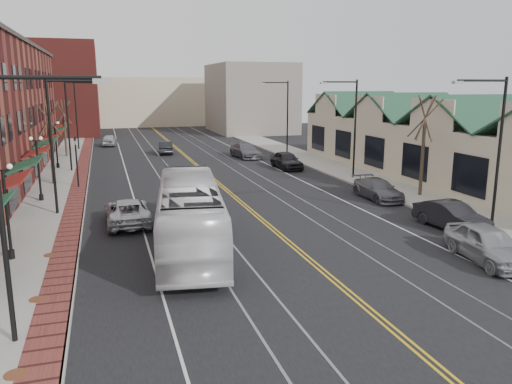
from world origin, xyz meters
TOP-DOWN VIEW (x-y plane):
  - ground at (0.00, 0.00)m, footprint 160.00×160.00m
  - sidewalk_left at (-12.00, 20.00)m, footprint 4.00×120.00m
  - sidewalk_right at (12.00, 20.00)m, footprint 4.00×120.00m
  - building_right at (18.00, 20.00)m, footprint 8.00×36.00m
  - backdrop_left at (-16.00, 70.00)m, footprint 14.00×18.00m
  - backdrop_mid at (0.00, 85.00)m, footprint 22.00×14.00m
  - backdrop_right at (15.00, 65.00)m, footprint 12.00×16.00m
  - streetlight_l_0 at (-11.05, 0.00)m, footprint 3.33×0.25m
  - streetlight_l_1 at (-11.05, 16.00)m, footprint 3.33×0.25m
  - streetlight_l_2 at (-11.05, 32.00)m, footprint 3.33×0.25m
  - streetlight_l_3 at (-11.05, 48.00)m, footprint 3.33×0.25m
  - streetlight_r_0 at (11.05, 6.00)m, footprint 3.33×0.25m
  - streetlight_r_1 at (11.05, 22.00)m, footprint 3.33×0.25m
  - streetlight_r_2 at (11.05, 38.00)m, footprint 3.33×0.25m
  - lamppost_l_1 at (-12.80, 8.00)m, footprint 0.84×0.28m
  - lamppost_l_2 at (-12.80, 20.00)m, footprint 0.84×0.28m
  - lamppost_l_3 at (-12.80, 34.00)m, footprint 0.84×0.28m
  - tree_left_near at (-12.50, 26.00)m, footprint 1.78×1.37m
  - tree_left_far at (-12.50, 42.00)m, footprint 1.66×1.28m
  - tree_right_mid at (12.50, 14.00)m, footprint 1.90×1.46m
  - manhole_near at (-11.20, -2.00)m, footprint 0.60×0.60m
  - manhole_mid at (-11.20, 3.00)m, footprint 0.60×0.60m
  - manhole_far at (-11.20, 8.00)m, footprint 0.60×0.60m
  - traffic_signal at (-10.60, 24.00)m, footprint 0.18×0.15m
  - transit_bus at (-4.86, 7.48)m, footprint 4.46×12.32m
  - parked_suv at (-7.50, 12.84)m, footprint 2.52×5.26m
  - parked_car_a at (7.50, 1.84)m, footprint 2.57×5.05m
  - parked_car_b at (9.30, 6.58)m, footprint 2.09×4.72m
  - parked_car_c at (9.30, 14.27)m, footprint 1.98×4.78m
  - parked_car_d at (7.69, 27.94)m, footprint 2.00×4.80m
  - distant_car_left at (-1.84, 41.72)m, footprint 1.98×4.47m
  - distant_car_right at (5.96, 36.04)m, footprint 2.64×5.51m
  - distant_car_far at (-7.85, 51.42)m, footprint 2.25×4.53m

SIDE VIEW (x-z plane):
  - ground at x=0.00m, z-range 0.00..0.00m
  - sidewalk_left at x=-12.00m, z-range 0.00..0.15m
  - sidewalk_right at x=12.00m, z-range 0.00..0.15m
  - manhole_near at x=-11.20m, z-range 0.15..0.17m
  - manhole_mid at x=-11.20m, z-range 0.15..0.17m
  - manhole_far at x=-11.20m, z-range 0.15..0.17m
  - parked_car_c at x=9.30m, z-range 0.00..1.38m
  - distant_car_left at x=-1.84m, z-range 0.00..1.43m
  - parked_suv at x=-7.50m, z-range 0.00..1.45m
  - distant_car_far at x=-7.85m, z-range 0.00..1.48m
  - parked_car_b at x=9.30m, z-range 0.00..1.51m
  - distant_car_right at x=5.96m, z-range 0.00..1.55m
  - parked_car_d at x=7.69m, z-range 0.00..1.62m
  - parked_car_a at x=7.50m, z-range 0.00..1.65m
  - transit_bus at x=-4.86m, z-range 0.00..3.35m
  - lamppost_l_1 at x=-12.80m, z-range 0.07..4.34m
  - lamppost_l_2 at x=-12.80m, z-range 0.07..4.34m
  - lamppost_l_3 at x=-12.80m, z-range 0.07..4.34m
  - building_right at x=18.00m, z-range 0.00..4.60m
  - traffic_signal at x=-10.60m, z-range 0.45..4.25m
  - tree_left_far at x=-12.50m, z-range 0.26..6.29m
  - tree_left_near at x=-12.50m, z-range 0.27..6.75m
  - tree_right_mid at x=12.50m, z-range 0.28..7.22m
  - backdrop_mid at x=0.00m, z-range 0.00..9.00m
  - streetlight_l_0 at x=-11.05m, z-range 1.03..9.03m
  - streetlight_l_1 at x=-11.05m, z-range 1.03..9.03m
  - streetlight_l_2 at x=-11.05m, z-range 1.03..9.03m
  - streetlight_l_3 at x=-11.05m, z-range 1.03..9.03m
  - streetlight_r_0 at x=11.05m, z-range 1.03..9.03m
  - streetlight_r_1 at x=11.05m, z-range 1.03..9.03m
  - streetlight_r_2 at x=11.05m, z-range 1.03..9.03m
  - backdrop_right at x=15.00m, z-range 0.00..11.00m
  - backdrop_left at x=-16.00m, z-range 0.00..14.00m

